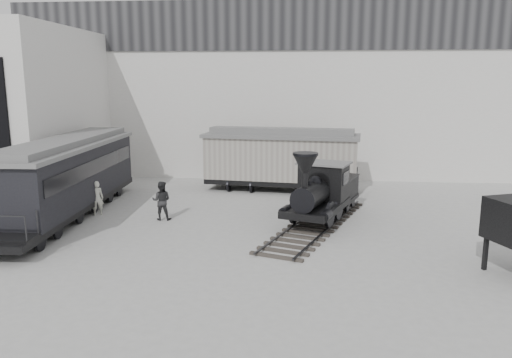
# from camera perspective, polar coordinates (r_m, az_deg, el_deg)

# --- Properties ---
(ground) EXTENTS (90.00, 90.00, 0.00)m
(ground) POSITION_cam_1_polar(r_m,az_deg,el_deg) (18.52, 1.14, -8.29)
(ground) COLOR #9E9E9B
(north_wall) EXTENTS (34.00, 2.51, 11.00)m
(north_wall) POSITION_cam_1_polar(r_m,az_deg,el_deg) (32.45, 3.03, 10.02)
(north_wall) COLOR silver
(north_wall) RESTS_ON ground
(west_pavilion) EXTENTS (7.00, 12.11, 9.00)m
(west_pavilion) POSITION_cam_1_polar(r_m,az_deg,el_deg) (31.62, -24.87, 7.07)
(west_pavilion) COLOR silver
(west_pavilion) RESTS_ON ground
(locomotive) EXTENTS (5.07, 9.48, 3.30)m
(locomotive) POSITION_cam_1_polar(r_m,az_deg,el_deg) (22.21, 7.45, -1.83)
(locomotive) COLOR #2F2927
(locomotive) RESTS_ON ground
(boxcar) EXTENTS (9.02, 3.78, 3.59)m
(boxcar) POSITION_cam_1_polar(r_m,az_deg,el_deg) (28.36, 2.87, 2.41)
(boxcar) COLOR black
(boxcar) RESTS_ON ground
(passenger_coach) EXTENTS (3.13, 12.57, 3.34)m
(passenger_coach) POSITION_cam_1_polar(r_m,az_deg,el_deg) (24.59, -20.69, 0.28)
(passenger_coach) COLOR black
(passenger_coach) RESTS_ON ground
(visitor_a) EXTENTS (0.70, 0.58, 1.63)m
(visitor_a) POSITION_cam_1_polar(r_m,az_deg,el_deg) (24.36, -17.73, -2.09)
(visitor_a) COLOR silver
(visitor_a) RESTS_ON ground
(visitor_b) EXTENTS (0.90, 0.72, 1.77)m
(visitor_b) POSITION_cam_1_polar(r_m,az_deg,el_deg) (22.83, -10.75, -2.44)
(visitor_b) COLOR #28282A
(visitor_b) RESTS_ON ground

